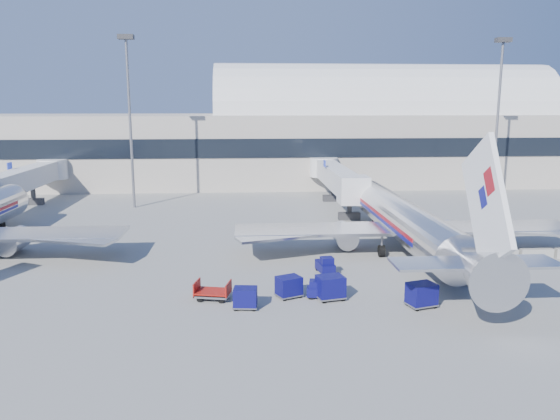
{
  "coord_description": "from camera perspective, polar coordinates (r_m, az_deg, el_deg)",
  "views": [
    {
      "loc": [
        -5.17,
        -44.08,
        13.7
      ],
      "look_at": [
        -1.77,
        6.0,
        4.02
      ],
      "focal_mm": 35.0,
      "sensor_mm": 36.0,
      "label": 1
    }
  ],
  "objects": [
    {
      "name": "cart_train_c",
      "position": [
        37.76,
        -3.64,
        -9.11
      ],
      "size": [
        1.79,
        1.44,
        1.47
      ],
      "rotation": [
        0.0,
        0.0,
        -0.1
      ],
      "color": "#0A0A4B",
      "rests_on": "ground"
    },
    {
      "name": "mast_west",
      "position": [
        75.56,
        -15.52,
        11.36
      ],
      "size": [
        2.0,
        1.2,
        22.6
      ],
      "color": "slate",
      "rests_on": "ground"
    },
    {
      "name": "jetbridge_mid",
      "position": [
        80.98,
        -25.05,
        2.96
      ],
      "size": [
        4.4,
        27.5,
        6.25
      ],
      "color": "silver",
      "rests_on": "ground"
    },
    {
      "name": "cart_solo_near",
      "position": [
        39.14,
        14.57,
        -8.53
      ],
      "size": [
        2.26,
        1.96,
        1.69
      ],
      "rotation": [
        0.0,
        0.0,
        0.3
      ],
      "color": "#0A0A4B",
      "rests_on": "ground"
    },
    {
      "name": "ground",
      "position": [
        46.45,
        2.69,
        -6.25
      ],
      "size": [
        260.0,
        260.0,
        0.0
      ],
      "primitive_type": "plane",
      "color": "gray",
      "rests_on": "ground"
    },
    {
      "name": "terminal",
      "position": [
        100.59,
        -8.76,
        7.27
      ],
      "size": [
        170.0,
        28.15,
        21.0
      ],
      "color": "#B2AA9E",
      "rests_on": "ground"
    },
    {
      "name": "tug_left",
      "position": [
        45.41,
        4.76,
        -5.79
      ],
      "size": [
        1.46,
        2.42,
        1.48
      ],
      "rotation": [
        0.0,
        0.0,
        1.72
      ],
      "color": "#0A0A4B",
      "rests_on": "ground"
    },
    {
      "name": "cart_train_a",
      "position": [
        39.46,
        5.3,
        -8.02
      ],
      "size": [
        2.26,
        1.92,
        1.74
      ],
      "rotation": [
        0.0,
        0.0,
        0.23
      ],
      "color": "#0A0A4B",
      "rests_on": "ground"
    },
    {
      "name": "cart_solo_far",
      "position": [
        45.61,
        21.89,
        -6.26
      ],
      "size": [
        2.06,
        1.74,
        1.59
      ],
      "rotation": [
        0.0,
        0.0,
        -0.22
      ],
      "color": "#0A0A4B",
      "rests_on": "ground"
    },
    {
      "name": "barrier_near",
      "position": [
        53.25,
        22.12,
        -4.31
      ],
      "size": [
        3.0,
        0.55,
        0.9
      ],
      "primitive_type": "cube",
      "color": "#9E9E96",
      "rests_on": "ground"
    },
    {
      "name": "barrier_mid",
      "position": [
        54.77,
        25.23,
        -4.15
      ],
      "size": [
        3.0,
        0.55,
        0.9
      ],
      "primitive_type": "cube",
      "color": "#9E9E96",
      "rests_on": "ground"
    },
    {
      "name": "cart_train_b",
      "position": [
        39.77,
        0.93,
        -7.98
      ],
      "size": [
        2.15,
        1.94,
        1.55
      ],
      "rotation": [
        0.0,
        0.0,
        0.42
      ],
      "color": "#0A0A4B",
      "rests_on": "ground"
    },
    {
      "name": "jetbridge_near",
      "position": [
        76.6,
        5.75,
        3.53
      ],
      "size": [
        4.4,
        27.5,
        6.25
      ],
      "color": "silver",
      "rests_on": "ground"
    },
    {
      "name": "tug_lead",
      "position": [
        39.83,
        4.17,
        -8.32
      ],
      "size": [
        2.14,
        1.32,
        1.31
      ],
      "rotation": [
        0.0,
        0.0,
        -0.17
      ],
      "color": "#0A0A4B",
      "rests_on": "ground"
    },
    {
      "name": "mast_east",
      "position": [
        82.01,
        21.92,
        10.91
      ],
      "size": [
        2.0,
        1.2,
        22.6
      ],
      "color": "slate",
      "rests_on": "ground"
    },
    {
      "name": "airliner_main",
      "position": [
        52.03,
        13.16,
        -1.33
      ],
      "size": [
        32.0,
        37.26,
        12.07
      ],
      "color": "silver",
      "rests_on": "ground"
    },
    {
      "name": "cart_open_red",
      "position": [
        39.72,
        -7.0,
        -8.62
      ],
      "size": [
        2.76,
        2.2,
        0.66
      ],
      "rotation": [
        0.0,
        0.0,
        -0.21
      ],
      "color": "slate",
      "rests_on": "ground"
    },
    {
      "name": "tug_right",
      "position": [
        45.08,
        18.75,
        -6.4
      ],
      "size": [
        2.58,
        1.51,
        1.6
      ],
      "rotation": [
        0.0,
        0.0,
        -0.12
      ],
      "color": "#0A0A4B",
      "rests_on": "ground"
    }
  ]
}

